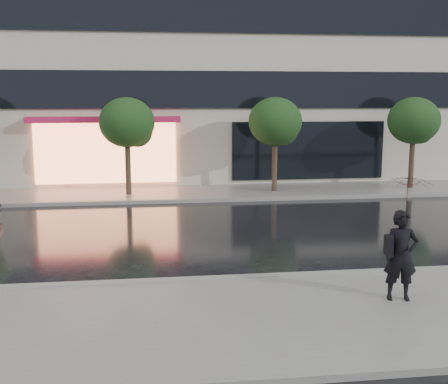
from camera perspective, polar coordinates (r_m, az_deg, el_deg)
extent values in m
plane|color=black|center=(13.43, 1.96, -7.73)|extent=(120.00, 120.00, 0.00)
cube|color=slate|center=(10.41, 5.01, -12.71)|extent=(60.00, 4.50, 0.12)
cube|color=slate|center=(23.32, -2.23, -0.08)|extent=(60.00, 3.50, 0.12)
cube|color=gray|center=(12.47, 2.74, -8.78)|extent=(60.00, 0.25, 0.14)
cube|color=gray|center=(21.60, -1.79, -0.83)|extent=(60.00, 0.25, 0.14)
cube|color=#BBB29E|center=(31.11, -3.78, 18.90)|extent=(30.00, 12.00, 18.00)
cube|color=black|center=(24.67, -2.67, 10.35)|extent=(28.00, 0.12, 1.60)
cube|color=black|center=(24.91, -2.74, 17.73)|extent=(28.00, 0.12, 1.60)
cube|color=#FF8C59|center=(24.74, -11.91, 3.88)|extent=(6.00, 0.10, 2.60)
cube|color=#B81C4E|center=(24.31, -12.09, 7.21)|extent=(6.40, 0.70, 0.25)
cube|color=black|center=(25.70, 8.58, 4.20)|extent=(7.00, 0.10, 2.60)
cylinder|color=#33261C|center=(22.83, -9.71, 2.22)|extent=(0.22, 0.22, 2.20)
ellipsoid|color=#153313|center=(22.67, -9.85, 6.99)|extent=(2.20, 2.20, 1.98)
sphere|color=#153313|center=(22.88, -8.79, 6.03)|extent=(1.20, 1.20, 1.20)
cylinder|color=#33261C|center=(23.39, 5.15, 2.50)|extent=(0.22, 0.22, 2.20)
ellipsoid|color=#153313|center=(23.23, 5.22, 7.15)|extent=(2.20, 2.20, 1.98)
sphere|color=#153313|center=(23.54, 6.06, 6.19)|extent=(1.20, 1.20, 1.20)
cylinder|color=#33261C|center=(25.40, 18.49, 2.60)|extent=(0.22, 0.22, 2.20)
ellipsoid|color=#153313|center=(25.25, 18.72, 6.88)|extent=(2.20, 2.20, 1.98)
sphere|color=#153313|center=(25.63, 19.28, 5.99)|extent=(1.20, 1.20, 1.20)
imported|color=black|center=(11.36, 17.54, -6.18)|extent=(0.71, 0.53, 1.76)
imported|color=#34090A|center=(11.13, 18.13, -0.58)|extent=(1.08, 1.10, 0.85)
cylinder|color=black|center=(11.22, 18.00, -3.00)|extent=(0.02, 0.02, 0.88)
cube|color=black|center=(11.19, 16.39, -5.25)|extent=(0.17, 0.34, 0.38)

